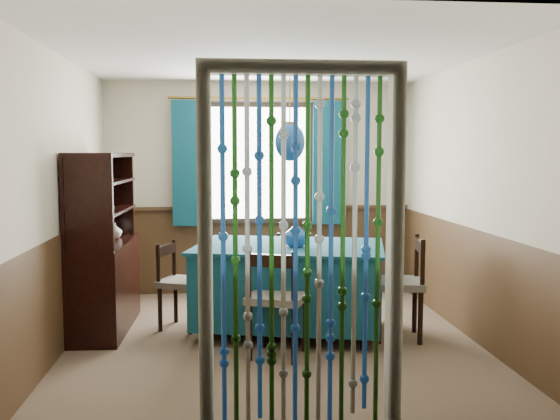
{
  "coord_description": "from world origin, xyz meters",
  "views": [
    {
      "loc": [
        -0.45,
        -5.4,
        1.68
      ],
      "look_at": [
        0.09,
        0.29,
        1.15
      ],
      "focal_mm": 40.0,
      "sensor_mm": 36.0,
      "label": 1
    }
  ],
  "objects": [
    {
      "name": "floor",
      "position": [
        0.0,
        0.0,
        0.0
      ],
      "size": [
        4.0,
        4.0,
        0.0
      ],
      "primitive_type": "plane",
      "color": "brown",
      "rests_on": "ground"
    },
    {
      "name": "ceiling",
      "position": [
        0.0,
        0.0,
        2.5
      ],
      "size": [
        4.0,
        4.0,
        0.0
      ],
      "primitive_type": "plane",
      "rotation": [
        3.14,
        0.0,
        0.0
      ],
      "color": "silver",
      "rests_on": "ground"
    },
    {
      "name": "wall_back",
      "position": [
        0.0,
        2.0,
        1.25
      ],
      "size": [
        3.6,
        0.0,
        3.6
      ],
      "primitive_type": "plane",
      "rotation": [
        1.57,
        0.0,
        0.0
      ],
      "color": "beige",
      "rests_on": "ground"
    },
    {
      "name": "wall_front",
      "position": [
        0.0,
        -2.0,
        1.25
      ],
      "size": [
        3.6,
        0.0,
        3.6
      ],
      "primitive_type": "plane",
      "rotation": [
        -1.57,
        0.0,
        0.0
      ],
      "color": "beige",
      "rests_on": "ground"
    },
    {
      "name": "wall_left",
      "position": [
        -1.8,
        0.0,
        1.25
      ],
      "size": [
        0.0,
        4.0,
        4.0
      ],
      "primitive_type": "plane",
      "rotation": [
        1.57,
        0.0,
        1.57
      ],
      "color": "beige",
      "rests_on": "ground"
    },
    {
      "name": "wall_right",
      "position": [
        1.8,
        0.0,
        1.25
      ],
      "size": [
        0.0,
        4.0,
        4.0
      ],
      "primitive_type": "plane",
      "rotation": [
        1.57,
        0.0,
        -1.57
      ],
      "color": "beige",
      "rests_on": "ground"
    },
    {
      "name": "wainscot_back",
      "position": [
        0.0,
        1.99,
        0.5
      ],
      "size": [
        3.6,
        0.0,
        3.6
      ],
      "primitive_type": "plane",
      "rotation": [
        1.57,
        0.0,
        0.0
      ],
      "color": "#402B18",
      "rests_on": "ground"
    },
    {
      "name": "wainscot_front",
      "position": [
        0.0,
        -1.99,
        0.5
      ],
      "size": [
        3.6,
        0.0,
        3.6
      ],
      "primitive_type": "plane",
      "rotation": [
        -1.57,
        0.0,
        0.0
      ],
      "color": "#402B18",
      "rests_on": "ground"
    },
    {
      "name": "wainscot_left",
      "position": [
        -1.79,
        0.0,
        0.5
      ],
      "size": [
        0.0,
        4.0,
        4.0
      ],
      "primitive_type": "plane",
      "rotation": [
        1.57,
        0.0,
        1.57
      ],
      "color": "#402B18",
      "rests_on": "ground"
    },
    {
      "name": "wainscot_right",
      "position": [
        1.79,
        0.0,
        0.5
      ],
      "size": [
        0.0,
        4.0,
        4.0
      ],
      "primitive_type": "plane",
      "rotation": [
        1.57,
        0.0,
        -1.57
      ],
      "color": "#402B18",
      "rests_on": "ground"
    },
    {
      "name": "window",
      "position": [
        0.0,
        1.95,
        1.55
      ],
      "size": [
        1.32,
        0.12,
        1.42
      ],
      "primitive_type": "cube",
      "color": "black",
      "rests_on": "wall_back"
    },
    {
      "name": "doorway",
      "position": [
        0.0,
        -1.94,
        1.05
      ],
      "size": [
        1.16,
        0.12,
        2.18
      ],
      "primitive_type": null,
      "color": "silver",
      "rests_on": "ground"
    },
    {
      "name": "dining_table",
      "position": [
        0.18,
        0.27,
        0.47
      ],
      "size": [
        1.93,
        1.54,
        0.82
      ],
      "rotation": [
        0.0,
        0.0,
        -0.23
      ],
      "color": "#0F3E4F",
      "rests_on": "floor"
    },
    {
      "name": "chair_near",
      "position": [
        -0.01,
        -0.42,
        0.48
      ],
      "size": [
        0.57,
        0.56,
        0.91
      ],
      "rotation": [
        0.0,
        0.0,
        -0.36
      ],
      "color": "black",
      "rests_on": "floor"
    },
    {
      "name": "chair_far",
      "position": [
        0.29,
        0.98,
        0.44
      ],
      "size": [
        0.47,
        0.46,
        0.82
      ],
      "rotation": [
        0.0,
        0.0,
        2.94
      ],
      "color": "black",
      "rests_on": "floor"
    },
    {
      "name": "chair_left",
      "position": [
        -0.85,
        0.52,
        0.44
      ],
      "size": [
        0.51,
        0.52,
        0.82
      ],
      "rotation": [
        0.0,
        0.0,
        -1.96
      ],
      "color": "black",
      "rests_on": "floor"
    },
    {
      "name": "chair_right",
      "position": [
        1.16,
        0.0,
        0.49
      ],
      "size": [
        0.51,
        0.53,
        0.93
      ],
      "rotation": [
        0.0,
        0.0,
        1.39
      ],
      "color": "black",
      "rests_on": "floor"
    },
    {
      "name": "sideboard",
      "position": [
        -1.56,
        0.53,
        0.58
      ],
      "size": [
        0.48,
        1.29,
        1.67
      ],
      "rotation": [
        0.0,
        0.0,
        -0.03
      ],
      "color": "black",
      "rests_on": "floor"
    },
    {
      "name": "pendant_lamp",
      "position": [
        0.18,
        0.27,
        1.77
      ],
      "size": [
        0.28,
        0.28,
        0.9
      ],
      "color": "olive",
      "rests_on": "ceiling"
    },
    {
      "name": "vase_table",
      "position": [
        0.22,
        0.16,
        0.93
      ],
      "size": [
        0.26,
        0.26,
        0.21
      ],
      "primitive_type": "imported",
      "rotation": [
        0.0,
        0.0,
        -0.3
      ],
      "color": "navy",
      "rests_on": "dining_table"
    },
    {
      "name": "bowl_shelf",
      "position": [
        -1.5,
        0.22,
        1.17
      ],
      "size": [
        0.27,
        0.27,
        0.06
      ],
      "primitive_type": "imported",
      "rotation": [
        0.0,
        0.0,
        0.18
      ],
      "color": "beige",
      "rests_on": "sideboard"
    },
    {
      "name": "vase_sideboard",
      "position": [
        -1.5,
        0.82,
        0.92
      ],
      "size": [
        0.2,
        0.2,
        0.16
      ],
      "primitive_type": "imported",
      "rotation": [
        0.0,
        0.0,
        -0.31
      ],
      "color": "beige",
      "rests_on": "sideboard"
    }
  ]
}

